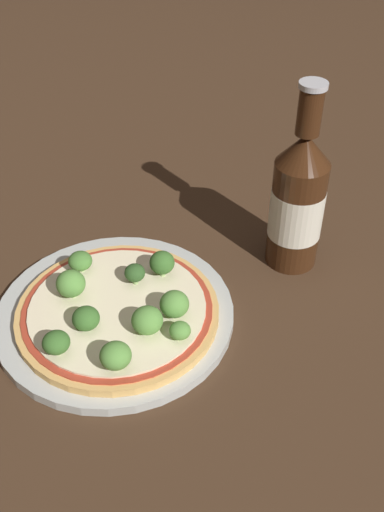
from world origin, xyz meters
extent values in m
plane|color=#3D2819|center=(0.00, 0.00, 0.00)|extent=(3.00, 3.00, 0.00)
cylinder|color=#B2B7B2|center=(-0.01, 0.01, 0.01)|extent=(0.27, 0.27, 0.01)
cylinder|color=tan|center=(-0.01, 0.00, 0.02)|extent=(0.23, 0.23, 0.01)
cylinder|color=#A83823|center=(-0.01, 0.00, 0.02)|extent=(0.21, 0.21, 0.00)
cylinder|color=beige|center=(-0.01, 0.00, 0.02)|extent=(0.20, 0.20, 0.00)
cylinder|color=#89A866|center=(0.00, 0.08, 0.03)|extent=(0.01, 0.01, 0.01)
ellipsoid|color=#477A33|center=(0.00, 0.08, 0.04)|extent=(0.03, 0.03, 0.02)
cylinder|color=#89A866|center=(-0.07, -0.07, 0.03)|extent=(0.01, 0.01, 0.01)
ellipsoid|color=#568E3D|center=(-0.07, -0.07, 0.04)|extent=(0.03, 0.03, 0.03)
cylinder|color=#89A866|center=(-0.06, 0.00, 0.03)|extent=(0.01, 0.01, 0.01)
ellipsoid|color=#386628|center=(-0.06, 0.00, 0.04)|extent=(0.03, 0.03, 0.03)
cylinder|color=#89A866|center=(-0.02, -0.05, 0.03)|extent=(0.01, 0.01, 0.01)
ellipsoid|color=#568E3D|center=(-0.02, -0.05, 0.04)|extent=(0.03, 0.03, 0.03)
cylinder|color=#89A866|center=(0.03, 0.01, 0.03)|extent=(0.01, 0.01, 0.01)
ellipsoid|color=#2D5123|center=(0.03, 0.01, 0.04)|extent=(0.02, 0.02, 0.02)
cylinder|color=#89A866|center=(-0.10, -0.01, 0.03)|extent=(0.01, 0.01, 0.01)
ellipsoid|color=#386628|center=(-0.10, -0.01, 0.04)|extent=(0.03, 0.03, 0.02)
cylinder|color=#89A866|center=(-0.04, 0.05, 0.03)|extent=(0.01, 0.01, 0.01)
ellipsoid|color=#568E3D|center=(-0.04, 0.05, 0.05)|extent=(0.03, 0.03, 0.03)
cylinder|color=#89A866|center=(0.00, -0.08, 0.03)|extent=(0.01, 0.01, 0.01)
ellipsoid|color=#568E3D|center=(0.00, -0.08, 0.04)|extent=(0.02, 0.02, 0.02)
cylinder|color=#89A866|center=(0.06, 0.00, 0.03)|extent=(0.01, 0.01, 0.01)
ellipsoid|color=#386628|center=(0.06, 0.00, 0.04)|extent=(0.03, 0.03, 0.03)
cylinder|color=#89A866|center=(0.02, -0.06, 0.03)|extent=(0.01, 0.01, 0.01)
ellipsoid|color=#568E3D|center=(0.02, -0.06, 0.04)|extent=(0.03, 0.03, 0.03)
cylinder|color=#381E0F|center=(0.21, -0.08, 0.07)|extent=(0.06, 0.06, 0.14)
cylinder|color=beige|center=(0.21, -0.08, 0.07)|extent=(0.07, 0.07, 0.06)
cone|color=#381E0F|center=(0.21, -0.08, 0.16)|extent=(0.06, 0.06, 0.04)
cylinder|color=#381E0F|center=(0.21, -0.08, 0.21)|extent=(0.03, 0.03, 0.05)
cylinder|color=#B2B2B7|center=(0.21, -0.08, 0.24)|extent=(0.03, 0.03, 0.01)
camera|label=1|loc=(-0.31, -0.38, 0.50)|focal=42.00mm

